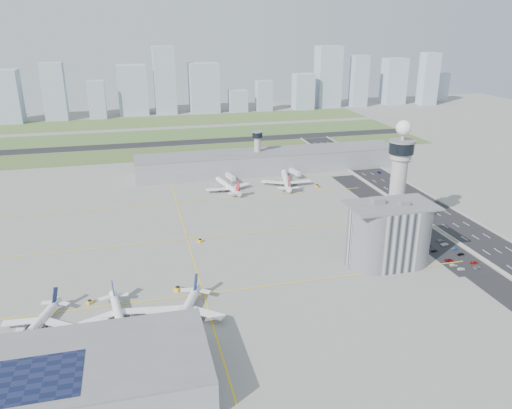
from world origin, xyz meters
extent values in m
plane|color=gray|center=(0.00, 0.00, 0.00)|extent=(1000.00, 1000.00, 0.00)
cube|color=#475D2C|center=(-20.00, 225.00, 0.04)|extent=(480.00, 50.00, 0.08)
cube|color=#486831|center=(-20.00, 300.00, 0.04)|extent=(480.00, 60.00, 0.08)
cube|color=#506831|center=(-20.00, 380.00, 0.04)|extent=(480.00, 70.00, 0.08)
cube|color=black|center=(-20.00, 262.00, 0.06)|extent=(480.00, 22.00, 0.10)
cube|color=black|center=(115.00, 0.00, 0.05)|extent=(28.00, 500.00, 0.10)
cube|color=#9E9E99|center=(101.00, 0.00, 0.60)|extent=(0.60, 500.00, 1.20)
cube|color=#9E9E99|center=(129.00, 0.00, 0.60)|extent=(0.60, 500.00, 1.20)
cube|color=black|center=(90.00, -10.00, 0.04)|extent=(18.00, 260.00, 0.08)
cube|color=black|center=(88.00, -22.00, 0.05)|extent=(20.00, 44.00, 0.10)
cube|color=yellow|center=(-40.00, -30.00, 0.01)|extent=(260.00, 0.60, 0.01)
cube|color=yellow|center=(-40.00, 30.00, 0.01)|extent=(260.00, 0.60, 0.01)
cube|color=yellow|center=(-40.00, 90.00, 0.01)|extent=(260.00, 0.60, 0.01)
cube|color=yellow|center=(-40.00, 30.00, 0.01)|extent=(0.60, 260.00, 0.01)
cylinder|color=#ADAAA5|center=(72.00, 8.00, 24.00)|extent=(8.40, 8.40, 48.00)
cylinder|color=#ADAAA5|center=(72.00, 8.00, 46.00)|extent=(11.00, 11.00, 4.00)
cylinder|color=black|center=(72.00, 8.00, 50.00)|extent=(13.00, 13.00, 6.00)
cylinder|color=slate|center=(72.00, 8.00, 53.50)|extent=(14.00, 14.00, 1.00)
cylinder|color=#ADAAA5|center=(72.00, 8.00, 56.00)|extent=(1.60, 1.60, 5.00)
sphere|color=white|center=(72.00, 8.00, 60.50)|extent=(8.00, 8.00, 8.00)
cylinder|color=#ADAAA5|center=(30.00, 150.00, 14.00)|extent=(5.00, 5.00, 28.00)
cylinder|color=black|center=(30.00, 150.00, 29.00)|extent=(8.00, 8.00, 4.00)
cylinder|color=slate|center=(30.00, 150.00, 31.50)|extent=(8.60, 8.60, 0.80)
cube|color=#B2B2B7|center=(52.00, -22.00, 15.00)|extent=(18.00, 24.00, 30.00)
cylinder|color=#B2B2B7|center=(43.00, -22.00, 15.00)|extent=(24.00, 24.00, 30.00)
cylinder|color=#B2B2B7|center=(61.00, -22.00, 15.00)|extent=(24.00, 24.00, 30.00)
cube|color=slate|center=(52.00, -22.00, 30.40)|extent=(42.00, 24.00, 0.80)
cube|color=slate|center=(46.00, -19.00, 32.00)|extent=(6.00, 5.00, 3.00)
cube|color=slate|center=(57.00, -24.00, 31.70)|extent=(5.00, 4.00, 2.40)
cube|color=gray|center=(40.00, 148.00, 7.50)|extent=(210.00, 32.00, 15.00)
cube|color=slate|center=(40.00, 148.00, 15.40)|extent=(210.00, 32.00, 0.80)
cube|color=gray|center=(-88.00, -82.00, 6.00)|extent=(84.00, 42.00, 12.00)
cube|color=slate|center=(-88.00, -82.00, 12.40)|extent=(84.00, 42.00, 0.80)
cube|color=black|center=(-105.00, -88.00, 12.90)|extent=(40.00, 22.00, 0.20)
imported|color=white|center=(83.30, -37.79, 0.65)|extent=(3.88, 1.67, 1.31)
imported|color=gray|center=(82.18, -33.43, 0.62)|extent=(3.90, 1.79, 1.24)
imported|color=maroon|center=(83.24, -28.11, 0.57)|extent=(4.16, 2.00, 1.14)
imported|color=black|center=(82.33, -16.65, 0.55)|extent=(3.95, 1.97, 1.10)
imported|color=navy|center=(82.40, -10.27, 0.66)|extent=(4.01, 1.95, 1.32)
imported|color=silver|center=(82.52, -2.65, 0.56)|extent=(3.54, 1.63, 1.12)
imported|color=gray|center=(91.84, -38.46, 0.58)|extent=(4.28, 2.15, 1.16)
imported|color=#B1160F|center=(93.92, -33.38, 0.64)|extent=(4.55, 2.23, 1.27)
imported|color=black|center=(93.17, -23.66, 0.65)|extent=(4.02, 2.13, 1.30)
imported|color=navy|center=(94.03, -17.39, 0.63)|extent=(3.86, 1.49, 1.25)
imported|color=white|center=(92.23, -11.18, 0.62)|extent=(4.63, 2.42, 1.24)
imported|color=gray|center=(93.13, -6.22, 0.55)|extent=(3.88, 1.69, 1.11)
imported|color=black|center=(114.24, 39.74, 0.55)|extent=(1.23, 3.35, 1.10)
imported|color=navy|center=(121.61, 119.79, 0.64)|extent=(2.63, 4.81, 1.28)
imported|color=#9B9B9B|center=(107.61, 179.13, 0.64)|extent=(1.74, 3.86, 1.29)
cube|color=#9EADC1|center=(-204.47, 415.19, 30.18)|extent=(35.81, 28.65, 60.36)
cube|color=#9EADC1|center=(-150.11, 419.66, 33.44)|extent=(25.49, 20.39, 66.89)
cube|color=#9EADC1|center=(-102.68, 417.90, 22.60)|extent=(20.04, 16.03, 45.20)
cube|color=#9EADC1|center=(-59.44, 436.89, 30.61)|extent=(35.76, 28.61, 61.22)
cube|color=#9EADC1|center=(-19.42, 431.56, 41.69)|extent=(26.33, 21.06, 83.39)
cube|color=#9EADC1|center=(30.27, 432.32, 31.06)|extent=(36.96, 29.57, 62.11)
cube|color=#9EADC1|center=(73.27, 423.68, 13.87)|extent=(23.01, 18.41, 27.75)
cube|color=#9EADC1|center=(108.28, 423.34, 19.48)|extent=(20.22, 16.18, 38.97)
cube|color=#9EADC1|center=(162.17, 421.29, 23.44)|extent=(26.14, 20.92, 46.89)
cube|color=#9EADC1|center=(201.27, 433.27, 40.60)|extent=(32.26, 25.81, 81.20)
cube|color=#9EADC1|center=(244.74, 426.38, 34.37)|extent=(21.59, 17.28, 68.75)
cube|color=#9EADC1|center=(302.83, 435.54, 31.70)|extent=(30.25, 24.20, 63.40)
cube|color=#9EADC1|center=(345.49, 415.96, 35.78)|extent=(23.04, 18.43, 71.56)
cube|color=#9EADC1|center=(382.05, 443.29, 20.53)|extent=(22.64, 18.11, 41.06)
camera|label=1|loc=(-64.30, -221.03, 112.41)|focal=35.00mm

